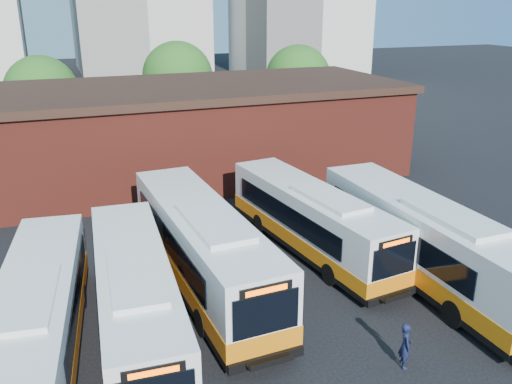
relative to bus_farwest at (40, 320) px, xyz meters
name	(u,v)px	position (x,y,z in m)	size (l,w,h in m)	color
ground	(327,313)	(10.60, -0.99, -1.47)	(220.00, 220.00, 0.00)	black
bus_farwest	(40,320)	(0.00, 0.00, 0.00)	(3.85, 12.09, 3.25)	silver
bus_west	(135,302)	(3.25, 0.00, 0.04)	(3.25, 12.38, 3.34)	silver
bus_midwest	(203,250)	(6.61, 2.98, 0.20)	(3.49, 13.67, 3.69)	silver
bus_mideast	(311,222)	(12.54, 4.45, 0.06)	(4.02, 12.55, 3.37)	silver
bus_east	(424,244)	(15.90, 0.11, 0.21)	(2.96, 13.66, 3.71)	silver
transit_worker	(405,345)	(11.46, -4.90, -0.64)	(0.61, 0.40, 1.66)	black
depot_building	(196,129)	(10.60, 19.01, 1.78)	(28.60, 12.60, 6.40)	maroon
tree_west	(42,92)	(0.60, 31.01, 3.17)	(6.00, 6.00, 7.65)	#382314
tree_mid	(178,77)	(12.60, 33.01, 3.60)	(6.56, 6.56, 8.36)	#382314
tree_east	(298,78)	(23.60, 30.01, 3.36)	(6.24, 6.24, 7.96)	#382314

